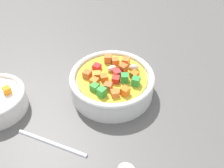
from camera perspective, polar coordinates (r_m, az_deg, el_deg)
ground_plane at (r=59.41cm, az=0.00°, el=-2.40°), size 140.00×140.00×2.00cm
soup_bowl_main at (r=56.77cm, az=0.02°, el=0.26°), size 17.86×17.86×6.17cm
spoon at (r=48.43cm, az=-5.21°, el=-14.85°), size 18.65×16.33×1.09cm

